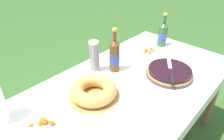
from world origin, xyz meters
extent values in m
cube|color=brown|center=(0.00, 0.00, 0.73)|extent=(1.69, 0.91, 0.03)
cylinder|color=brown|center=(0.78, -0.39, 0.35)|extent=(0.06, 0.06, 0.71)
cylinder|color=brown|center=(0.78, 0.39, 0.35)|extent=(0.06, 0.06, 0.71)
cube|color=white|center=(0.00, 0.00, 0.75)|extent=(1.70, 0.92, 0.00)
cube|color=white|center=(0.00, -0.46, 0.69)|extent=(1.70, 0.01, 0.10)
cube|color=white|center=(0.00, 0.46, 0.69)|extent=(1.70, 0.01, 0.10)
cube|color=white|center=(0.85, 0.00, 0.69)|extent=(0.00, 0.92, 0.10)
cylinder|color=#38383D|center=(0.26, -0.15, 0.76)|extent=(0.34, 0.34, 0.02)
cylinder|color=#B78447|center=(0.26, -0.15, 0.77)|extent=(0.33, 0.33, 0.01)
cylinder|color=black|center=(0.26, -0.15, 0.79)|extent=(0.31, 0.31, 0.03)
cube|color=silver|center=(0.34, -0.10, 0.81)|extent=(0.17, 0.13, 0.00)
cube|color=black|center=(0.15, -0.23, 0.81)|extent=(0.09, 0.07, 0.01)
cylinder|color=#B78447|center=(-0.27, 0.09, 0.75)|extent=(0.32, 0.32, 0.01)
torus|color=tan|center=(-0.27, 0.09, 0.80)|extent=(0.29, 0.29, 0.09)
cylinder|color=white|center=(-0.06, 0.30, 0.80)|extent=(0.07, 0.07, 0.09)
cylinder|color=white|center=(-0.06, 0.30, 0.81)|extent=(0.07, 0.07, 0.09)
cylinder|color=white|center=(-0.06, 0.30, 0.82)|extent=(0.07, 0.07, 0.09)
cylinder|color=white|center=(-0.06, 0.30, 0.84)|extent=(0.07, 0.07, 0.09)
cylinder|color=white|center=(-0.06, 0.30, 0.85)|extent=(0.07, 0.07, 0.09)
cylinder|color=white|center=(-0.06, 0.30, 0.86)|extent=(0.07, 0.07, 0.09)
cylinder|color=white|center=(-0.06, 0.30, 0.87)|extent=(0.07, 0.07, 0.09)
cylinder|color=white|center=(-0.06, 0.30, 0.89)|extent=(0.07, 0.07, 0.09)
cylinder|color=white|center=(-0.06, 0.30, 0.90)|extent=(0.07, 0.07, 0.09)
cylinder|color=white|center=(-0.06, 0.30, 0.91)|extent=(0.07, 0.07, 0.09)
cylinder|color=white|center=(-0.06, 0.30, 0.93)|extent=(0.07, 0.07, 0.09)
cylinder|color=white|center=(-0.06, 0.30, 0.94)|extent=(0.07, 0.07, 0.09)
torus|color=white|center=(-0.06, 0.30, 0.99)|extent=(0.07, 0.07, 0.01)
cylinder|color=#2D562D|center=(0.66, 0.15, 0.84)|extent=(0.08, 0.08, 0.19)
cylinder|color=#334C93|center=(0.66, 0.15, 0.84)|extent=(0.08, 0.08, 0.07)
cone|color=#2D562D|center=(0.66, 0.15, 0.95)|extent=(0.08, 0.08, 0.04)
cylinder|color=#2D562D|center=(0.66, 0.15, 1.00)|extent=(0.03, 0.03, 0.06)
cylinder|color=gold|center=(0.66, 0.15, 1.05)|extent=(0.03, 0.03, 0.02)
cylinder|color=brown|center=(0.05, 0.19, 0.86)|extent=(0.08, 0.08, 0.22)
cylinder|color=#334C93|center=(0.05, 0.19, 0.85)|extent=(0.08, 0.08, 0.08)
cone|color=brown|center=(0.05, 0.19, 0.98)|extent=(0.08, 0.08, 0.04)
cylinder|color=brown|center=(0.05, 0.19, 1.03)|extent=(0.03, 0.03, 0.06)
cylinder|color=gold|center=(0.05, 0.19, 1.07)|extent=(0.03, 0.03, 0.02)
cylinder|color=white|center=(-0.61, 0.10, 0.75)|extent=(0.24, 0.24, 0.01)
torus|color=white|center=(-0.61, 0.10, 0.76)|extent=(0.23, 0.23, 0.01)
cone|color=#C26D17|center=(-0.66, 0.15, 0.78)|extent=(0.04, 0.04, 0.03)
cone|color=#B04D17|center=(-0.60, 0.11, 0.78)|extent=(0.04, 0.04, 0.02)
cone|color=#CA5B1A|center=(-0.59, 0.10, 0.77)|extent=(0.04, 0.04, 0.03)
cone|color=#AA6519|center=(-0.62, 0.12, 0.77)|extent=(0.05, 0.05, 0.03)
cone|color=#C86A1A|center=(-0.61, 0.10, 0.78)|extent=(0.05, 0.05, 0.03)
cone|color=#C9600A|center=(-0.60, 0.12, 0.77)|extent=(0.05, 0.05, 0.04)
cone|color=#C74E0F|center=(-0.58, 0.07, 0.78)|extent=(0.05, 0.05, 0.03)
cone|color=#B86D1B|center=(-0.60, 0.12, 0.78)|extent=(0.03, 0.03, 0.03)
cylinder|color=white|center=(0.44, 0.15, 0.75)|extent=(0.21, 0.21, 0.01)
torus|color=white|center=(0.44, 0.15, 0.76)|extent=(0.21, 0.21, 0.01)
cone|color=#B8631E|center=(0.47, 0.19, 0.77)|extent=(0.04, 0.03, 0.03)
cone|color=#AB4B13|center=(0.44, 0.17, 0.78)|extent=(0.04, 0.05, 0.05)
cone|color=orange|center=(0.49, 0.13, 0.78)|extent=(0.04, 0.04, 0.02)
cone|color=#BA551D|center=(0.50, 0.16, 0.78)|extent=(0.06, 0.06, 0.05)
cone|color=orange|center=(0.40, 0.18, 0.77)|extent=(0.06, 0.06, 0.04)
cone|color=#A9560D|center=(0.45, 0.18, 0.77)|extent=(0.05, 0.04, 0.03)
cone|color=#BB5B1C|center=(0.43, 0.13, 0.79)|extent=(0.04, 0.04, 0.03)
camera|label=1|loc=(-0.90, -0.65, 1.58)|focal=32.00mm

